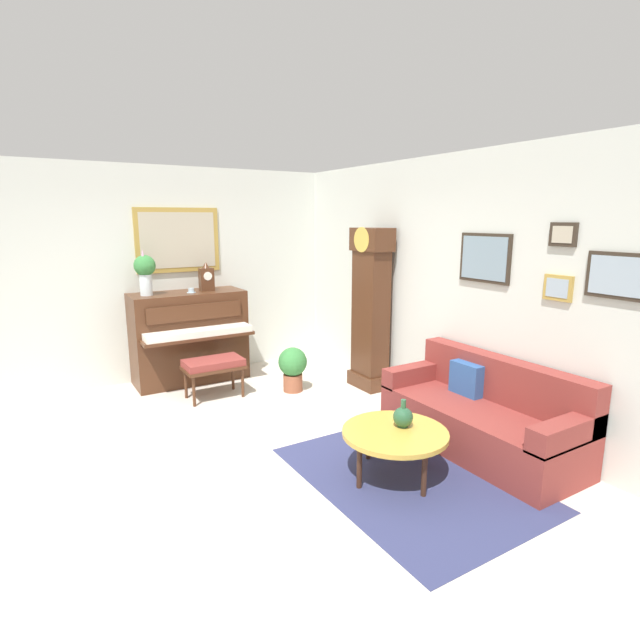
{
  "coord_description": "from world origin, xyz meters",
  "views": [
    {
      "loc": [
        4.06,
        -1.58,
        2.13
      ],
      "look_at": [
        -0.32,
        1.09,
        1.07
      ],
      "focal_mm": 27.7,
      "sensor_mm": 36.0,
      "label": 1
    }
  ],
  "objects_px": {
    "couch": "(482,416)",
    "piano": "(190,336)",
    "coffee_table": "(395,434)",
    "flower_vase": "(145,270)",
    "teacup": "(191,291)",
    "grandfather_clock": "(371,313)",
    "mantel_clock": "(206,278)",
    "potted_plant": "(293,366)",
    "green_jug": "(403,417)",
    "piano_bench": "(213,365)"
  },
  "relations": [
    {
      "from": "couch",
      "to": "piano",
      "type": "bearing_deg",
      "value": -152.6
    },
    {
      "from": "coffee_table",
      "to": "flower_vase",
      "type": "distance_m",
      "value": 3.74
    },
    {
      "from": "teacup",
      "to": "piano",
      "type": "bearing_deg",
      "value": -153.71
    },
    {
      "from": "grandfather_clock",
      "to": "couch",
      "type": "relative_size",
      "value": 1.07
    },
    {
      "from": "coffee_table",
      "to": "mantel_clock",
      "type": "height_order",
      "value": "mantel_clock"
    },
    {
      "from": "piano",
      "to": "coffee_table",
      "type": "height_order",
      "value": "piano"
    },
    {
      "from": "couch",
      "to": "potted_plant",
      "type": "bearing_deg",
      "value": -161.14
    },
    {
      "from": "coffee_table",
      "to": "green_jug",
      "type": "bearing_deg",
      "value": 105.99
    },
    {
      "from": "teacup",
      "to": "piano_bench",
      "type": "bearing_deg",
      "value": 0.57
    },
    {
      "from": "piano_bench",
      "to": "couch",
      "type": "bearing_deg",
      "value": 33.43
    },
    {
      "from": "piano_bench",
      "to": "couch",
      "type": "xyz_separation_m",
      "value": [
        2.59,
        1.71,
        -0.09
      ]
    },
    {
      "from": "piano_bench",
      "to": "flower_vase",
      "type": "relative_size",
      "value": 1.21
    },
    {
      "from": "grandfather_clock",
      "to": "potted_plant",
      "type": "distance_m",
      "value": 1.18
    },
    {
      "from": "mantel_clock",
      "to": "flower_vase",
      "type": "bearing_deg",
      "value": -90.04
    },
    {
      "from": "grandfather_clock",
      "to": "couch",
      "type": "distance_m",
      "value": 2.05
    },
    {
      "from": "teacup",
      "to": "green_jug",
      "type": "xyz_separation_m",
      "value": [
        3.26,
        0.77,
        -0.72
      ]
    },
    {
      "from": "grandfather_clock",
      "to": "piano_bench",
      "type": "bearing_deg",
      "value": -109.37
    },
    {
      "from": "teacup",
      "to": "grandfather_clock",
      "type": "bearing_deg",
      "value": 53.57
    },
    {
      "from": "grandfather_clock",
      "to": "mantel_clock",
      "type": "xyz_separation_m",
      "value": [
        -1.43,
        -1.62,
        0.4
      ]
    },
    {
      "from": "potted_plant",
      "to": "mantel_clock",
      "type": "bearing_deg",
      "value": -146.73
    },
    {
      "from": "mantel_clock",
      "to": "teacup",
      "type": "bearing_deg",
      "value": -74.49
    },
    {
      "from": "coffee_table",
      "to": "potted_plant",
      "type": "distance_m",
      "value": 2.31
    },
    {
      "from": "couch",
      "to": "green_jug",
      "type": "distance_m",
      "value": 0.96
    },
    {
      "from": "piano",
      "to": "green_jug",
      "type": "height_order",
      "value": "piano"
    },
    {
      "from": "piano",
      "to": "teacup",
      "type": "height_order",
      "value": "teacup"
    },
    {
      "from": "piano",
      "to": "potted_plant",
      "type": "height_order",
      "value": "piano"
    },
    {
      "from": "coffee_table",
      "to": "potted_plant",
      "type": "bearing_deg",
      "value": 173.37
    },
    {
      "from": "flower_vase",
      "to": "couch",
      "type": "bearing_deg",
      "value": 33.82
    },
    {
      "from": "piano",
      "to": "grandfather_clock",
      "type": "height_order",
      "value": "grandfather_clock"
    },
    {
      "from": "coffee_table",
      "to": "couch",
      "type": "bearing_deg",
      "value": 89.44
    },
    {
      "from": "couch",
      "to": "teacup",
      "type": "bearing_deg",
      "value": -152.58
    },
    {
      "from": "piano",
      "to": "grandfather_clock",
      "type": "distance_m",
      "value": 2.39
    },
    {
      "from": "piano",
      "to": "potted_plant",
      "type": "relative_size",
      "value": 2.57
    },
    {
      "from": "coffee_table",
      "to": "flower_vase",
      "type": "bearing_deg",
      "value": -160.26
    },
    {
      "from": "potted_plant",
      "to": "green_jug",
      "type": "bearing_deg",
      "value": -4.01
    },
    {
      "from": "piano",
      "to": "couch",
      "type": "relative_size",
      "value": 0.76
    },
    {
      "from": "flower_vase",
      "to": "teacup",
      "type": "relative_size",
      "value": 5.0
    },
    {
      "from": "mantel_clock",
      "to": "grandfather_clock",
      "type": "bearing_deg",
      "value": 48.61
    },
    {
      "from": "coffee_table",
      "to": "mantel_clock",
      "type": "distance_m",
      "value": 3.53
    },
    {
      "from": "piano",
      "to": "flower_vase",
      "type": "bearing_deg",
      "value": -89.83
    },
    {
      "from": "piano_bench",
      "to": "teacup",
      "type": "height_order",
      "value": "teacup"
    },
    {
      "from": "couch",
      "to": "green_jug",
      "type": "height_order",
      "value": "couch"
    },
    {
      "from": "piano",
      "to": "coffee_table",
      "type": "relative_size",
      "value": 1.64
    },
    {
      "from": "mantel_clock",
      "to": "potted_plant",
      "type": "height_order",
      "value": "mantel_clock"
    },
    {
      "from": "grandfather_clock",
      "to": "green_jug",
      "type": "relative_size",
      "value": 8.46
    },
    {
      "from": "couch",
      "to": "flower_vase",
      "type": "relative_size",
      "value": 3.28
    },
    {
      "from": "teacup",
      "to": "potted_plant",
      "type": "xyz_separation_m",
      "value": [
        1.0,
        0.93,
        -0.9
      ]
    },
    {
      "from": "flower_vase",
      "to": "potted_plant",
      "type": "relative_size",
      "value": 1.04
    },
    {
      "from": "piano_bench",
      "to": "teacup",
      "type": "relative_size",
      "value": 6.03
    },
    {
      "from": "couch",
      "to": "mantel_clock",
      "type": "height_order",
      "value": "mantel_clock"
    }
  ]
}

